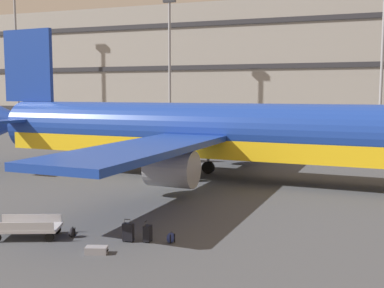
{
  "coord_description": "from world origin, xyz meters",
  "views": [
    {
      "loc": [
        10.58,
        -28.58,
        5.9
      ],
      "look_at": [
        2.2,
        -3.63,
        3.0
      ],
      "focal_mm": 43.52,
      "sensor_mm": 36.0,
      "label": 1
    }
  ],
  "objects_px": {
    "suitcase_orange": "(148,233)",
    "suitcase_purple": "(96,250)",
    "airliner": "(213,134)",
    "backpack_upright": "(72,232)",
    "backpack_navy": "(171,238)",
    "suitcase_small": "(128,232)",
    "baggage_cart": "(27,228)"
  },
  "relations": [
    {
      "from": "suitcase_orange",
      "to": "suitcase_purple",
      "type": "bearing_deg",
      "value": -123.69
    },
    {
      "from": "airliner",
      "to": "backpack_upright",
      "type": "distance_m",
      "value": 15.03
    },
    {
      "from": "airliner",
      "to": "backpack_navy",
      "type": "distance_m",
      "value": 14.52
    },
    {
      "from": "suitcase_small",
      "to": "baggage_cart",
      "type": "relative_size",
      "value": 0.28
    },
    {
      "from": "suitcase_purple",
      "to": "backpack_navy",
      "type": "xyz_separation_m",
      "value": [
        2.15,
        2.02,
        0.07
      ]
    },
    {
      "from": "suitcase_purple",
      "to": "airliner",
      "type": "bearing_deg",
      "value": 90.57
    },
    {
      "from": "airliner",
      "to": "suitcase_small",
      "type": "xyz_separation_m",
      "value": [
        0.65,
        -14.43,
        -2.7
      ]
    },
    {
      "from": "airliner",
      "to": "suitcase_small",
      "type": "height_order",
      "value": "airliner"
    },
    {
      "from": "airliner",
      "to": "suitcase_orange",
      "type": "height_order",
      "value": "airliner"
    },
    {
      "from": "suitcase_orange",
      "to": "airliner",
      "type": "bearing_deg",
      "value": 95.61
    },
    {
      "from": "suitcase_small",
      "to": "backpack_upright",
      "type": "height_order",
      "value": "suitcase_small"
    },
    {
      "from": "airliner",
      "to": "suitcase_purple",
      "type": "height_order",
      "value": "airliner"
    },
    {
      "from": "airliner",
      "to": "suitcase_small",
      "type": "distance_m",
      "value": 14.7
    },
    {
      "from": "suitcase_orange",
      "to": "baggage_cart",
      "type": "distance_m",
      "value": 5.0
    },
    {
      "from": "suitcase_purple",
      "to": "backpack_navy",
      "type": "distance_m",
      "value": 2.95
    },
    {
      "from": "suitcase_purple",
      "to": "baggage_cart",
      "type": "relative_size",
      "value": 0.27
    },
    {
      "from": "suitcase_orange",
      "to": "backpack_navy",
      "type": "xyz_separation_m",
      "value": [
        0.91,
        0.17,
        -0.16
      ]
    },
    {
      "from": "baggage_cart",
      "to": "backpack_navy",
      "type": "bearing_deg",
      "value": 12.23
    },
    {
      "from": "suitcase_small",
      "to": "suitcase_orange",
      "type": "distance_m",
      "value": 0.78
    },
    {
      "from": "suitcase_purple",
      "to": "suitcase_small",
      "type": "distance_m",
      "value": 1.72
    },
    {
      "from": "suitcase_purple",
      "to": "backpack_navy",
      "type": "bearing_deg",
      "value": 43.26
    },
    {
      "from": "airliner",
      "to": "backpack_navy",
      "type": "relative_size",
      "value": 85.41
    },
    {
      "from": "airliner",
      "to": "suitcase_orange",
      "type": "distance_m",
      "value": 14.54
    },
    {
      "from": "suitcase_small",
      "to": "baggage_cart",
      "type": "height_order",
      "value": "suitcase_small"
    },
    {
      "from": "suitcase_purple",
      "to": "baggage_cart",
      "type": "distance_m",
      "value": 3.73
    },
    {
      "from": "backpack_navy",
      "to": "backpack_upright",
      "type": "distance_m",
      "value": 4.15
    },
    {
      "from": "suitcase_purple",
      "to": "suitcase_small",
      "type": "height_order",
      "value": "suitcase_small"
    },
    {
      "from": "suitcase_purple",
      "to": "suitcase_orange",
      "type": "relative_size",
      "value": 1.05
    },
    {
      "from": "backpack_navy",
      "to": "airliner",
      "type": "bearing_deg",
      "value": 99.34
    },
    {
      "from": "backpack_navy",
      "to": "baggage_cart",
      "type": "height_order",
      "value": "baggage_cart"
    },
    {
      "from": "suitcase_orange",
      "to": "suitcase_small",
      "type": "bearing_deg",
      "value": -163.21
    },
    {
      "from": "baggage_cart",
      "to": "backpack_upright",
      "type": "bearing_deg",
      "value": 21.11
    }
  ]
}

